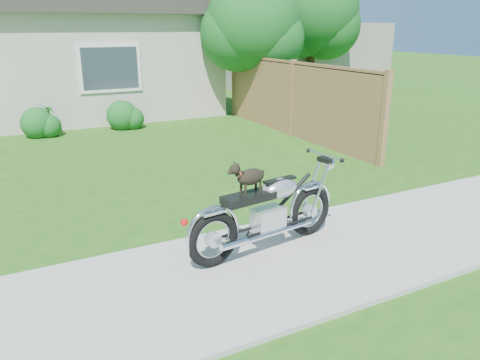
# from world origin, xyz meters

# --- Properties ---
(ground) EXTENTS (80.00, 80.00, 0.00)m
(ground) POSITION_xyz_m (0.00, 0.00, 0.00)
(ground) COLOR #235114
(ground) RESTS_ON ground
(sidewalk) EXTENTS (24.00, 2.20, 0.04)m
(sidewalk) POSITION_xyz_m (0.00, 0.00, 0.02)
(sidewalk) COLOR #9E9B93
(sidewalk) RESTS_ON ground
(house) EXTENTS (12.60, 7.03, 4.50)m
(house) POSITION_xyz_m (-0.00, 11.99, 2.16)
(house) COLOR beige
(house) RESTS_ON ground
(fence) EXTENTS (0.12, 6.62, 1.90)m
(fence) POSITION_xyz_m (6.30, 5.75, 0.94)
(fence) COLOR olive
(fence) RESTS_ON ground
(tree_near) EXTENTS (2.74, 2.70, 4.14)m
(tree_near) POSITION_xyz_m (6.59, 8.08, 2.66)
(tree_near) COLOR #3D2B1C
(tree_near) RESTS_ON ground
(tree_far) EXTENTS (3.10, 3.10, 4.76)m
(tree_far) POSITION_xyz_m (9.81, 9.66, 3.05)
(tree_far) COLOR #3D2B1C
(tree_far) RESTS_ON ground
(potted_plant_right) EXTENTS (0.48, 0.48, 0.79)m
(potted_plant_right) POSITION_xyz_m (0.77, 8.55, 0.40)
(potted_plant_right) COLOR #23711F
(potted_plant_right) RESTS_ON ground
(motorcycle_with_dog) EXTENTS (2.22, 0.66, 1.17)m
(motorcycle_with_dog) POSITION_xyz_m (2.39, 0.34, 0.55)
(motorcycle_with_dog) COLOR black
(motorcycle_with_dog) RESTS_ON sidewalk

